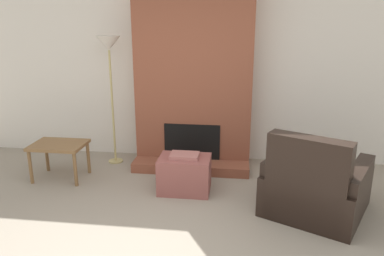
% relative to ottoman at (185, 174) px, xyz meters
% --- Properties ---
extents(wall_back, '(7.65, 0.06, 2.60)m').
position_rel_ottoman_xyz_m(wall_back, '(-0.01, 1.25, 1.07)').
color(wall_back, silver).
rests_on(wall_back, ground_plane).
extents(fireplace, '(1.62, 0.77, 2.60)m').
position_rel_ottoman_xyz_m(fireplace, '(-0.01, 0.98, 1.02)').
color(fireplace, brown).
rests_on(fireplace, ground_plane).
extents(ottoman, '(0.62, 0.44, 0.49)m').
position_rel_ottoman_xyz_m(ottoman, '(0.00, 0.00, 0.00)').
color(ottoman, '#8C4C47').
rests_on(ottoman, ground_plane).
extents(armchair, '(1.33, 1.36, 0.96)m').
position_rel_ottoman_xyz_m(armchair, '(1.48, -0.35, 0.06)').
color(armchair, black).
rests_on(armchair, ground_plane).
extents(side_table, '(0.68, 0.50, 0.49)m').
position_rel_ottoman_xyz_m(side_table, '(-1.69, 0.18, 0.19)').
color(side_table, brown).
rests_on(side_table, ground_plane).
extents(floor_lamp_left, '(0.34, 0.34, 1.83)m').
position_rel_ottoman_xyz_m(floor_lamp_left, '(-1.17, 0.85, 1.40)').
color(floor_lamp_left, tan).
rests_on(floor_lamp_left, ground_plane).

